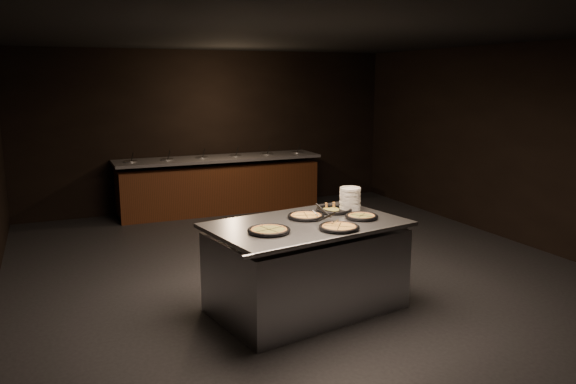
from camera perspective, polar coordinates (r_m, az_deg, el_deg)
name	(u,v)px	position (r m, az deg, el deg)	size (l,w,h in m)	color
room	(301,157)	(6.82, 1.34, 3.54)	(7.02, 8.02, 2.92)	black
salad_bar	(220,188)	(10.29, -6.95, 0.42)	(3.70, 0.83, 1.18)	#4D2312
serving_counter	(306,268)	(5.90, 1.87, -7.74)	(2.15, 1.59, 0.94)	silver
plate_stack	(350,199)	(6.34, 6.33, -0.70)	(0.24, 0.24, 0.25)	white
pan_veggie_whole	(269,230)	(5.40, -1.95, -3.91)	(0.42, 0.42, 0.04)	black
pan_cheese_whole	(306,216)	(5.95, 1.84, -2.46)	(0.39, 0.39, 0.04)	black
pan_cheese_slices_a	(334,210)	(6.26, 4.70, -1.81)	(0.41, 0.41, 0.04)	black
pan_cheese_slices_b	(339,227)	(5.52, 5.21, -3.59)	(0.40, 0.40, 0.04)	black
pan_veggie_slices	(361,216)	(5.98, 7.47, -2.48)	(0.35, 0.35, 0.04)	black
server_left	(319,212)	(5.88, 3.21, -2.08)	(0.23, 0.29, 0.17)	silver
server_right	(331,220)	(5.61, 4.42, -2.80)	(0.25, 0.25, 0.16)	silver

